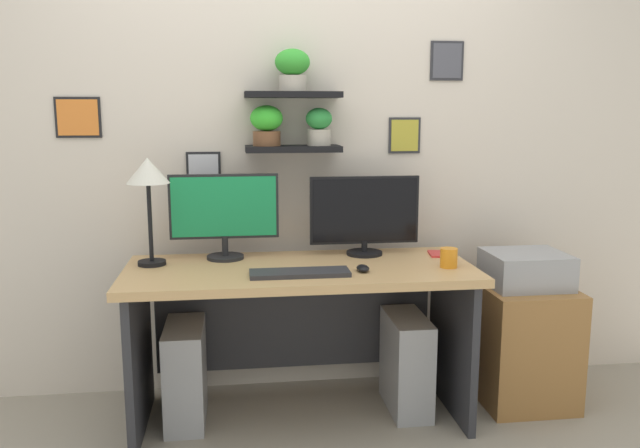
{
  "coord_description": "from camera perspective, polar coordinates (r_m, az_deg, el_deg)",
  "views": [
    {
      "loc": [
        -0.29,
        -2.89,
        1.47
      ],
      "look_at": [
        0.1,
        0.05,
        0.94
      ],
      "focal_mm": 36.14,
      "sensor_mm": 36.0,
      "label": 1
    }
  ],
  "objects": [
    {
      "name": "printer",
      "position": [
        3.37,
        17.76,
        -3.83
      ],
      "size": [
        0.38,
        0.34,
        0.17
      ],
      "primitive_type": "cube",
      "color": "#9E9EA3",
      "rests_on": "drawer_cabinet"
    },
    {
      "name": "desk_lamp",
      "position": [
        3.06,
        -14.99,
        3.92
      ],
      "size": [
        0.2,
        0.2,
        0.5
      ],
      "color": "black",
      "rests_on": "desk"
    },
    {
      "name": "desk",
      "position": [
        3.1,
        -1.86,
        -7.33
      ],
      "size": [
        1.61,
        0.68,
        0.75
      ],
      "color": "tan",
      "rests_on": "ground"
    },
    {
      "name": "monitor_left",
      "position": [
        3.15,
        -8.48,
        1.04
      ],
      "size": [
        0.53,
        0.18,
        0.41
      ],
      "color": "black",
      "rests_on": "desk"
    },
    {
      "name": "monitor_right",
      "position": [
        3.21,
        3.96,
        0.86
      ],
      "size": [
        0.55,
        0.18,
        0.39
      ],
      "color": "black",
      "rests_on": "desk"
    },
    {
      "name": "cell_phone",
      "position": [
        3.28,
        10.27,
        -2.62
      ],
      "size": [
        0.09,
        0.15,
        0.01
      ],
      "primitive_type": "cube",
      "rotation": [
        0.0,
        0.0,
        -0.14
      ],
      "color": "red",
      "rests_on": "desk"
    },
    {
      "name": "computer_tower_left",
      "position": [
        3.2,
        -11.83,
        -12.82
      ],
      "size": [
        0.18,
        0.4,
        0.47
      ],
      "primitive_type": "cube",
      "color": "#99999E",
      "rests_on": "ground"
    },
    {
      "name": "coffee_mug",
      "position": [
        3.03,
        11.33,
        -2.95
      ],
      "size": [
        0.08,
        0.08,
        0.09
      ],
      "primitive_type": "cylinder",
      "color": "orange",
      "rests_on": "desk"
    },
    {
      "name": "computer_mouse",
      "position": [
        2.91,
        3.82,
        -3.93
      ],
      "size": [
        0.06,
        0.09,
        0.03
      ],
      "primitive_type": "ellipsoid",
      "color": "black",
      "rests_on": "desk"
    },
    {
      "name": "drawer_cabinet",
      "position": [
        3.48,
        17.42,
        -10.0
      ],
      "size": [
        0.44,
        0.5,
        0.6
      ],
      "primitive_type": "cube",
      "color": "#9E6B38",
      "rests_on": "ground"
    },
    {
      "name": "back_wall_assembly",
      "position": [
        3.34,
        -2.6,
        8.14
      ],
      "size": [
        4.4,
        0.24,
        2.7
      ],
      "color": "beige",
      "rests_on": "ground"
    },
    {
      "name": "keyboard",
      "position": [
        2.84,
        -1.81,
        -4.35
      ],
      "size": [
        0.44,
        0.14,
        0.02
      ],
      "primitive_type": "cube",
      "color": "#2D2D33",
      "rests_on": "desk"
    },
    {
      "name": "computer_tower_right",
      "position": [
        3.27,
        7.65,
        -12.08
      ],
      "size": [
        0.18,
        0.4,
        0.48
      ],
      "primitive_type": "cube",
      "color": "#99999E",
      "rests_on": "ground"
    },
    {
      "name": "ground_plane",
      "position": [
        3.25,
        -1.7,
        -16.72
      ],
      "size": [
        8.0,
        8.0,
        0.0
      ],
      "primitive_type": "plane",
      "color": "gray"
    }
  ]
}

